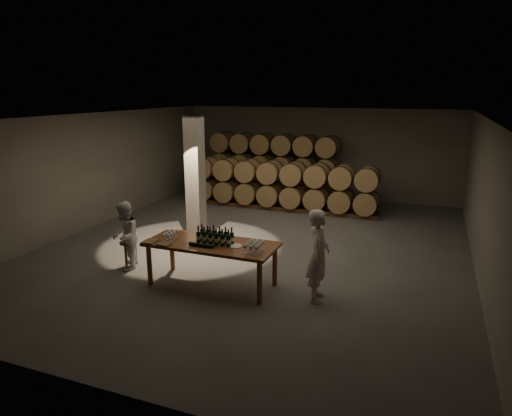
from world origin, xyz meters
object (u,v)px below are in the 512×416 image
at_px(tasting_table, 211,248).
at_px(notebook_near, 164,244).
at_px(person_man, 318,255).
at_px(bottle_cluster, 215,237).
at_px(person_woman, 125,236).
at_px(plate, 235,246).
at_px(stool, 128,246).

xyz_separation_m(tasting_table, notebook_near, (-0.80, -0.45, 0.12)).
height_order(notebook_near, person_man, person_man).
relative_size(bottle_cluster, person_woman, 0.49).
distance_m(person_man, person_woman, 4.27).
bearing_deg(bottle_cluster, notebook_near, -154.10).
height_order(bottle_cluster, plate, bottle_cluster).
relative_size(bottle_cluster, plate, 2.80).
bearing_deg(tasting_table, notebook_near, -150.52).
bearing_deg(person_man, plate, 88.64).
distance_m(tasting_table, bottle_cluster, 0.25).
xyz_separation_m(tasting_table, plate, (0.53, -0.03, 0.11)).
height_order(notebook_near, person_woman, person_woman).
xyz_separation_m(notebook_near, person_woman, (-1.35, 0.56, -0.16)).
height_order(bottle_cluster, notebook_near, bottle_cluster).
bearing_deg(tasting_table, stool, 174.95).
bearing_deg(person_man, notebook_near, 94.04).
bearing_deg(plate, stool, 175.30).
bearing_deg(bottle_cluster, tasting_table, 168.86).
distance_m(tasting_table, stool, 2.18).
bearing_deg(notebook_near, tasting_table, 36.63).
bearing_deg(person_woman, tasting_table, 59.80).
xyz_separation_m(bottle_cluster, plate, (0.44, -0.01, -0.12)).
xyz_separation_m(tasting_table, bottle_cluster, (0.09, -0.02, 0.23)).
relative_size(stool, person_man, 0.34).
height_order(tasting_table, plate, plate).
height_order(bottle_cluster, stool, bottle_cluster).
relative_size(tasting_table, stool, 4.40).
height_order(notebook_near, stool, notebook_near).
xyz_separation_m(tasting_table, stool, (-2.14, 0.19, -0.31)).
bearing_deg(notebook_near, plate, 24.69).
height_order(plate, person_man, person_man).
height_order(bottle_cluster, person_woman, person_woman).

